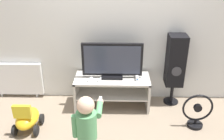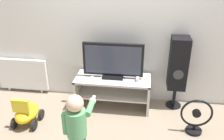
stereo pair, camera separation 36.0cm
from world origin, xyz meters
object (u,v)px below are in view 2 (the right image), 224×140
Objects in this scene: television at (113,61)px; radiator at (23,74)px; child at (77,123)px; game_console at (138,78)px; remote_primary at (90,78)px; speaker_tower at (178,65)px; floor_fan at (196,118)px; remote_secondary at (100,79)px; ride_on_toy at (27,113)px.

television reaches higher than radiator.
television reaches higher than child.
radiator is at bearing 172.58° from game_console.
remote_primary is (-0.33, -0.10, -0.26)m from television.
speaker_tower is 0.81m from floor_fan.
game_console is 1.28× the size of remote_secondary.
speaker_tower is at bearing 19.52° from ride_on_toy.
game_console is 1.31m from child.
television is 1.02× the size of child.
child is (0.09, -1.09, 0.01)m from remote_primary.
ride_on_toy is at bearing -150.90° from television.
remote_secondary is at bearing -169.76° from speaker_tower.
floor_fan is 2.32m from ride_on_toy.
radiator is (-0.44, 0.86, 0.15)m from ride_on_toy.
child is 1.89× the size of ride_on_toy.
speaker_tower reaches higher than floor_fan.
ride_on_toy is at bearing -62.83° from radiator.
television is at bearing 78.40° from child.
remote_primary is 0.11× the size of speaker_tower.
speaker_tower reaches higher than television.
child is at bearing -118.01° from game_console.
ride_on_toy is (-0.96, -0.54, -0.33)m from remote_secondary.
ride_on_toy is 0.97m from radiator.
floor_fan reaches higher than ride_on_toy.
television is 1.75× the size of floor_fan.
speaker_tower is 2.44× the size of ride_on_toy.
floor_fan is at bearing 3.11° from ride_on_toy.
television is 1.24m from child.
radiator is (-2.75, 0.73, 0.10)m from floor_fan.
radiator is (-2.53, 0.11, -0.38)m from speaker_tower.
game_console is 0.98m from floor_fan.
floor_fan is (1.51, -0.41, -0.28)m from remote_primary.
remote_primary is 0.15× the size of child.
child reaches higher than game_console.
game_console reaches higher than floor_fan.
radiator reaches higher than remote_secondary.
speaker_tower is 1.33× the size of radiator.
child reaches higher than remote_primary.
speaker_tower is (1.20, 1.30, 0.20)m from child.
remote_primary is at bearing -170.77° from speaker_tower.
child is 1.71× the size of floor_fan.
remote_primary is 1.09m from child.
remote_primary is 1.02m from ride_on_toy.
television is 0.44m from game_console.
remote_primary and remote_secondary have the same top height.
floor_fan is at bearing -30.69° from game_console.
radiator is (-1.40, 0.32, -0.17)m from remote_secondary.
speaker_tower is (1.13, 0.20, 0.21)m from remote_secondary.
child is (-0.62, -1.16, -0.01)m from game_console.
floor_fan is 1.10× the size of ride_on_toy.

